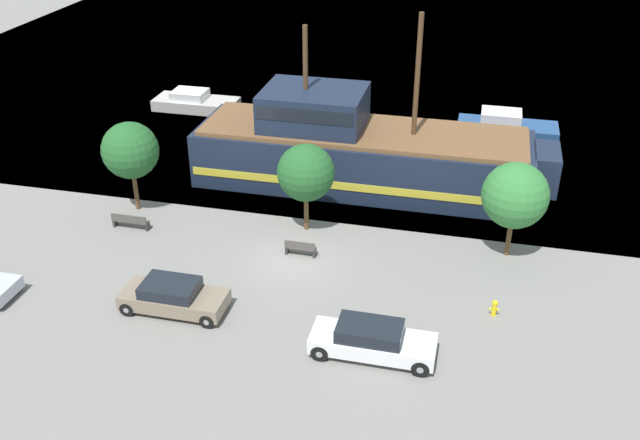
# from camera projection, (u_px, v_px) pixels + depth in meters

# --- Properties ---
(ground_plane) EXTENTS (160.00, 160.00, 0.00)m
(ground_plane) POSITION_uv_depth(u_px,v_px,m) (294.00, 259.00, 34.65)
(ground_plane) COLOR gray
(water_surface) EXTENTS (80.00, 80.00, 0.00)m
(water_surface) POSITION_uv_depth(u_px,v_px,m) (408.00, 33.00, 72.01)
(water_surface) COLOR #38667F
(water_surface) RESTS_ON ground
(pirate_ship) EXTENTS (20.36, 5.65, 10.09)m
(pirate_ship) POSITION_uv_depth(u_px,v_px,m) (358.00, 151.00, 40.97)
(pirate_ship) COLOR #192338
(pirate_ship) RESTS_ON water_surface
(moored_boat_dockside) EXTENTS (6.56, 2.55, 1.83)m
(moored_boat_dockside) POSITION_uv_depth(u_px,v_px,m) (506.00, 128.00, 47.67)
(moored_boat_dockside) COLOR navy
(moored_boat_dockside) RESTS_ON water_surface
(moored_boat_outer) EXTENTS (6.13, 2.48, 1.40)m
(moored_boat_outer) POSITION_uv_depth(u_px,v_px,m) (195.00, 102.00, 52.54)
(moored_boat_outer) COLOR #B7B2A8
(moored_boat_outer) RESTS_ON water_surface
(parked_car_curb_front) EXTENTS (4.95, 1.81, 1.46)m
(parked_car_curb_front) POSITION_uv_depth(u_px,v_px,m) (372.00, 340.00, 28.05)
(parked_car_curb_front) COLOR white
(parked_car_curb_front) RESTS_ON ground_plane
(parked_car_curb_mid) EXTENTS (4.56, 1.95, 1.38)m
(parked_car_curb_mid) POSITION_uv_depth(u_px,v_px,m) (173.00, 296.00, 30.72)
(parked_car_curb_mid) COLOR #7F705B
(parked_car_curb_mid) RESTS_ON ground_plane
(fire_hydrant) EXTENTS (0.42, 0.25, 0.76)m
(fire_hydrant) POSITION_uv_depth(u_px,v_px,m) (494.00, 307.00, 30.51)
(fire_hydrant) COLOR yellow
(fire_hydrant) RESTS_ON ground_plane
(bench_promenade_east) EXTENTS (1.52, 0.45, 0.85)m
(bench_promenade_east) POSITION_uv_depth(u_px,v_px,m) (300.00, 248.00, 34.73)
(bench_promenade_east) COLOR #4C4742
(bench_promenade_east) RESTS_ON ground_plane
(bench_promenade_west) EXTENTS (1.96, 0.45, 0.85)m
(bench_promenade_west) POSITION_uv_depth(u_px,v_px,m) (130.00, 221.00, 37.04)
(bench_promenade_west) COLOR #4C4742
(bench_promenade_west) RESTS_ON ground_plane
(tree_row_east) EXTENTS (3.02, 3.02, 4.99)m
(tree_row_east) POSITION_uv_depth(u_px,v_px,m) (130.00, 151.00, 37.50)
(tree_row_east) COLOR brown
(tree_row_east) RESTS_ON ground_plane
(tree_row_mideast) EXTENTS (2.92, 2.92, 4.70)m
(tree_row_mideast) POSITION_uv_depth(u_px,v_px,m) (306.00, 173.00, 35.66)
(tree_row_mideast) COLOR brown
(tree_row_mideast) RESTS_ON ground_plane
(tree_row_midwest) EXTENTS (3.16, 3.16, 4.84)m
(tree_row_midwest) POSITION_uv_depth(u_px,v_px,m) (515.00, 195.00, 33.45)
(tree_row_midwest) COLOR brown
(tree_row_midwest) RESTS_ON ground_plane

